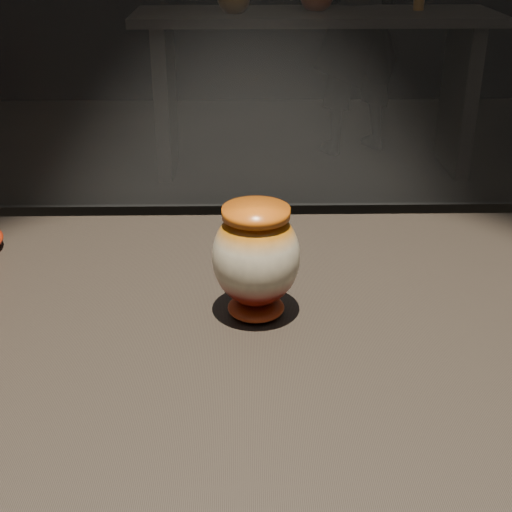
{
  "coord_description": "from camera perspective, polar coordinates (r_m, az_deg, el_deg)",
  "views": [
    {
      "loc": [
        0.13,
        -0.81,
        1.4
      ],
      "look_at": [
        0.14,
        0.04,
        0.99
      ],
      "focal_mm": 50.0,
      "sensor_mm": 36.0,
      "label": 1
    }
  ],
  "objects": [
    {
      "name": "back_shelf",
      "position": [
        4.19,
        4.65,
        15.34
      ],
      "size": [
        2.0,
        0.6,
        0.9
      ],
      "color": "black",
      "rests_on": "ground"
    },
    {
      "name": "visitor",
      "position": [
        4.54,
        8.18,
        18.72
      ],
      "size": [
        0.73,
        0.63,
        1.7
      ],
      "primitive_type": "imported",
      "rotation": [
        0.0,
        0.0,
        3.58
      ],
      "color": "black",
      "rests_on": "ground"
    },
    {
      "name": "display_plinth",
      "position": [
        1.12,
        -7.51,
        -17.75
      ],
      "size": [
        2.0,
        0.8,
        0.9
      ],
      "color": "black",
      "rests_on": "ground"
    },
    {
      "name": "main_vase",
      "position": [
        0.95,
        -0.0,
        -0.16
      ],
      "size": [
        0.13,
        0.13,
        0.16
      ],
      "rotation": [
        0.0,
        0.0,
        0.1
      ],
      "color": "#661109",
      "rests_on": "display_plinth"
    }
  ]
}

